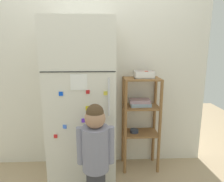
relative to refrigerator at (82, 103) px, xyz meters
The scene contains 6 objects.
ground_plane 0.89m from the refrigerator, ahead, with size 6.00×6.00×0.00m, color tan.
kitchen_wall_back 0.43m from the refrigerator, 70.31° to the left, with size 2.80×0.03×2.27m, color silver.
refrigerator is the anchor object (origin of this frame).
child_standing 0.61m from the refrigerator, 73.13° to the right, with size 0.33×0.24×1.02m.
pantry_shelf_unit 0.72m from the refrigerator, 12.60° to the left, with size 0.44×0.29×1.14m.
fruit_bin 0.78m from the refrigerator, 12.48° to the left, with size 0.23×0.15×0.08m.
Camera 1 is at (0.11, -2.14, 1.50)m, focal length 32.61 mm.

